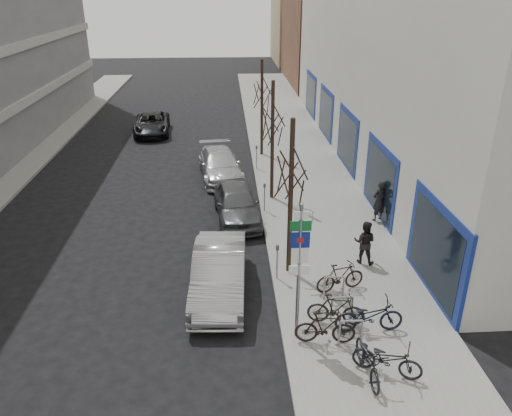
{
  "coord_description": "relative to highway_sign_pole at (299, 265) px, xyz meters",
  "views": [
    {
      "loc": [
        0.57,
        -11.27,
        9.2
      ],
      "look_at": [
        1.55,
        4.7,
        2.0
      ],
      "focal_mm": 35.0,
      "sensor_mm": 36.0,
      "label": 1
    }
  ],
  "objects": [
    {
      "name": "tree_mid",
      "position": [
        0.2,
        10.01,
        1.65
      ],
      "size": [
        1.8,
        1.8,
        5.5
      ],
      "color": "black",
      "rests_on": "ground"
    },
    {
      "name": "parked_car_back",
      "position": [
        -2.18,
        13.11,
        -1.75
      ],
      "size": [
        2.61,
        5.08,
        1.41
      ],
      "primitive_type": "imported",
      "rotation": [
        0.0,
        0.0,
        0.14
      ],
      "color": "#B7B7BC",
      "rests_on": "ground"
    },
    {
      "name": "bike_far_inner",
      "position": [
        1.7,
        2.18,
        -1.8
      ],
      "size": [
        1.75,
        0.91,
        1.02
      ],
      "primitive_type": "imported",
      "rotation": [
        0.0,
        0.0,
        1.83
      ],
      "color": "black",
      "rests_on": "sidewalk_east"
    },
    {
      "name": "parked_car_front",
      "position": [
        -2.17,
        2.45,
        -1.68
      ],
      "size": [
        1.86,
        4.78,
        1.55
      ],
      "primitive_type": "imported",
      "rotation": [
        0.0,
        0.0,
        -0.05
      ],
      "color": "#A6A6AB",
      "rests_on": "ground"
    },
    {
      "name": "meter_front",
      "position": [
        -0.25,
        3.01,
        -1.54
      ],
      "size": [
        0.1,
        0.08,
        1.27
      ],
      "color": "gray",
      "rests_on": "sidewalk_east"
    },
    {
      "name": "meter_back",
      "position": [
        -0.25,
        14.01,
        -1.54
      ],
      "size": [
        0.1,
        0.08,
        1.27
      ],
      "color": "gray",
      "rests_on": "sidewalk_east"
    },
    {
      "name": "tree_far",
      "position": [
        0.2,
        16.51,
        1.65
      ],
      "size": [
        1.8,
        1.8,
        5.5
      ],
      "color": "black",
      "rests_on": "ground"
    },
    {
      "name": "sidewalk_east",
      "position": [
        2.1,
        10.01,
        -2.38
      ],
      "size": [
        5.0,
        70.0,
        0.15
      ],
      "primitive_type": "cube",
      "color": "slate",
      "rests_on": "ground"
    },
    {
      "name": "bike_mid_inner",
      "position": [
        1.2,
        0.47,
        -1.8
      ],
      "size": [
        1.75,
        0.84,
        1.02
      ],
      "primitive_type": "imported",
      "rotation": [
        0.0,
        0.0,
        1.36
      ],
      "color": "black",
      "rests_on": "sidewalk_east"
    },
    {
      "name": "ground",
      "position": [
        -2.4,
        0.01,
        -2.46
      ],
      "size": [
        120.0,
        120.0,
        0.0
      ],
      "primitive_type": "plane",
      "color": "black",
      "rests_on": "ground"
    },
    {
      "name": "highway_sign_pole",
      "position": [
        0.0,
        0.0,
        0.0
      ],
      "size": [
        0.55,
        0.1,
        4.2
      ],
      "color": "gray",
      "rests_on": "ground"
    },
    {
      "name": "meter_mid",
      "position": [
        -0.25,
        8.51,
        -1.54
      ],
      "size": [
        0.1,
        0.08,
        1.27
      ],
      "color": "gray",
      "rests_on": "sidewalk_east"
    },
    {
      "name": "brick_building_far",
      "position": [
        10.6,
        40.01,
        1.54
      ],
      "size": [
        12.0,
        14.0,
        8.0
      ],
      "primitive_type": "cube",
      "color": "brown",
      "rests_on": "ground"
    },
    {
      "name": "parked_car_mid",
      "position": [
        -1.45,
        8.07,
        -1.71
      ],
      "size": [
        2.16,
        4.53,
        1.49
      ],
      "primitive_type": "imported",
      "rotation": [
        0.0,
        0.0,
        0.09
      ],
      "color": "#4A4B4F",
      "rests_on": "ground"
    },
    {
      "name": "lane_car",
      "position": [
        -6.79,
        21.85,
        -1.78
      ],
      "size": [
        2.58,
        4.99,
        1.35
      ],
      "primitive_type": "imported",
      "rotation": [
        0.0,
        0.0,
        0.07
      ],
      "color": "black",
      "rests_on": "ground"
    },
    {
      "name": "bike_far_curb",
      "position": [
        2.07,
        -1.62,
        -1.77
      ],
      "size": [
        1.82,
        1.23,
        1.08
      ],
      "primitive_type": "imported",
      "rotation": [
        0.0,
        0.0,
        1.14
      ],
      "color": "black",
      "rests_on": "sidewalk_east"
    },
    {
      "name": "pedestrian_far",
      "position": [
        2.91,
        3.91,
        -1.5
      ],
      "size": [
        0.7,
        0.6,
        1.61
      ],
      "primitive_type": "imported",
      "rotation": [
        0.0,
        0.0,
        2.74
      ],
      "color": "black",
      "rests_on": "sidewalk_east"
    },
    {
      "name": "tan_building_far",
      "position": [
        11.1,
        55.01,
        2.04
      ],
      "size": [
        13.0,
        12.0,
        9.0
      ],
      "primitive_type": "cube",
      "color": "#937A5B",
      "rests_on": "ground"
    },
    {
      "name": "bike_rack",
      "position": [
        1.4,
        0.61,
        -1.8
      ],
      "size": [
        0.66,
        2.26,
        0.83
      ],
      "color": "gray",
      "rests_on": "sidewalk_east"
    },
    {
      "name": "bike_near_left",
      "position": [
        1.57,
        -1.65,
        -1.75
      ],
      "size": [
        0.64,
        1.84,
        1.11
      ],
      "primitive_type": "imported",
      "rotation": [
        0.0,
        0.0,
        0.05
      ],
      "color": "black",
      "rests_on": "sidewalk_east"
    },
    {
      "name": "bike_near_right",
      "position": [
        0.73,
        -0.35,
        -1.8
      ],
      "size": [
        1.73,
        0.68,
        1.02
      ],
      "primitive_type": "imported",
      "rotation": [
        0.0,
        0.0,
        1.46
      ],
      "color": "black",
      "rests_on": "sidewalk_east"
    },
    {
      "name": "tree_near",
      "position": [
        0.2,
        3.51,
        1.65
      ],
      "size": [
        1.8,
        1.8,
        5.5
      ],
      "color": "black",
      "rests_on": "ground"
    },
    {
      "name": "pedestrian_near",
      "position": [
        4.4,
        7.28,
        -1.43
      ],
      "size": [
        0.76,
        0.66,
        1.76
      ],
      "primitive_type": "imported",
      "rotation": [
        0.0,
        0.0,
        3.59
      ],
      "color": "black",
      "rests_on": "sidewalk_east"
    },
    {
      "name": "bike_mid_curb",
      "position": [
        2.06,
        0.09,
        -1.71
      ],
      "size": [
        1.96,
        0.61,
        1.19
      ],
      "primitive_type": "imported",
      "rotation": [
        0.0,
        0.0,
        1.58
      ],
      "color": "black",
      "rests_on": "sidewalk_east"
    }
  ]
}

